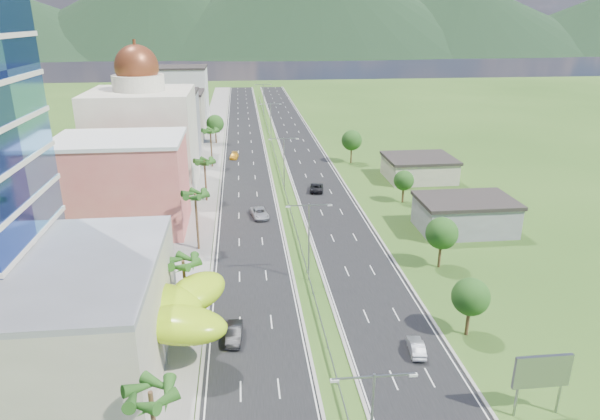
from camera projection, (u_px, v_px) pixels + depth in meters
name	position (u px, v px, depth m)	size (l,w,h in m)	color
ground	(319.00, 319.00, 63.17)	(500.00, 500.00, 0.00)	#2D5119
road_left	(245.00, 147.00, 146.45)	(11.00, 260.00, 0.04)	black
road_right	(299.00, 145.00, 148.00)	(11.00, 260.00, 0.04)	black
sidewalk_left	(210.00, 147.00, 145.45)	(7.00, 260.00, 0.12)	gray
median_guardrail	(277.00, 160.00, 130.20)	(0.10, 216.06, 0.76)	gray
streetlight_median_b	(309.00, 234.00, 70.20)	(6.04, 0.25, 11.00)	gray
streetlight_median_c	(284.00, 158.00, 107.56)	(6.04, 0.25, 11.00)	gray
streetlight_median_d	(271.00, 118.00, 149.59)	(6.04, 0.25, 11.00)	gray
streetlight_median_e	(263.00, 96.00, 191.62)	(6.04, 0.25, 11.00)	gray
mall_podium	(6.00, 322.00, 52.37)	(30.00, 24.00, 11.00)	#A69C89
lime_canopy	(136.00, 309.00, 55.65)	(18.00, 15.00, 7.40)	#A2D214
pink_shophouse	(123.00, 186.00, 87.59)	(20.00, 15.00, 15.00)	#D85C58
domed_building	(143.00, 134.00, 107.76)	(20.00, 20.00, 28.70)	beige
midrise_grey	(165.00, 126.00, 132.36)	(16.00, 15.00, 16.00)	gray
midrise_beige	(176.00, 117.00, 153.42)	(16.00, 15.00, 13.00)	#A69C89
midrise_white	(183.00, 97.00, 174.05)	(16.00, 15.00, 18.00)	silver
billboard	(542.00, 373.00, 46.61)	(5.20, 0.35, 6.20)	gray
shed_near	(465.00, 216.00, 88.57)	(15.00, 10.00, 5.00)	gray
shed_far	(419.00, 169.00, 116.90)	(14.00, 12.00, 4.40)	#A69C89
palm_tree_a	(151.00, 397.00, 38.27)	(3.60, 3.60, 9.10)	#47301C
palm_tree_b	(183.00, 264.00, 61.02)	(3.60, 3.60, 8.10)	#47301C
palm_tree_c	(195.00, 197.00, 79.21)	(3.60, 3.60, 9.60)	#47301C
palm_tree_d	(204.00, 163.00, 101.02)	(3.60, 3.60, 8.60)	#47301C
palm_tree_e	(210.00, 132.00, 124.10)	(3.60, 3.60, 9.40)	#47301C
leafy_tree_lfar	(215.00, 124.00, 148.39)	(4.90, 4.90, 8.05)	#47301C
leafy_tree_ra	(471.00, 297.00, 58.52)	(4.20, 4.20, 6.90)	#47301C
leafy_tree_rb	(442.00, 233.00, 74.58)	(4.55, 4.55, 7.47)	#47301C
leafy_tree_rc	(404.00, 181.00, 101.31)	(3.85, 3.85, 6.33)	#47301C
leafy_tree_rd	(352.00, 140.00, 128.51)	(4.90, 4.90, 8.05)	#47301C
mountain_ridge	(313.00, 55.00, 489.68)	(860.00, 140.00, 90.00)	black
car_dark_left	(234.00, 333.00, 58.86)	(1.68, 4.83, 1.59)	black
car_silver_mid_left	(259.00, 213.00, 94.77)	(2.63, 5.70, 1.58)	#9D9FA4
car_yellow_far_left	(234.00, 156.00, 134.20)	(1.88, 4.63, 1.34)	#F1AC1C
car_silver_right	(416.00, 347.00, 56.63)	(1.46, 4.20, 1.38)	#9E9FA5
car_dark_far_right	(316.00, 187.00, 109.08)	(2.60, 5.63, 1.57)	black
motorcycle	(217.00, 283.00, 70.51)	(0.52, 1.72, 1.10)	black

